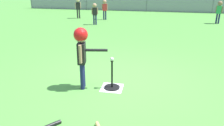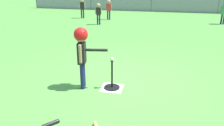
{
  "view_description": "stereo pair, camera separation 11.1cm",
  "coord_description": "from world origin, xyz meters",
  "px_view_note": "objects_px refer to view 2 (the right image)",
  "views": [
    {
      "loc": [
        0.64,
        -4.53,
        2.18
      ],
      "look_at": [
        -0.16,
        -0.33,
        0.55
      ],
      "focal_mm": 37.13,
      "sensor_mm": 36.0,
      "label": 1
    },
    {
      "loc": [
        0.75,
        -4.51,
        2.18
      ],
      "look_at": [
        -0.16,
        -0.33,
        0.55
      ],
      "focal_mm": 37.13,
      "sensor_mm": 36.0,
      "label": 2
    }
  ],
  "objects_px": {
    "baseball_on_tee": "(112,59)",
    "fielder_near_left": "(98,11)",
    "batting_tee": "(112,84)",
    "spare_bat_black": "(47,125)",
    "fielder_deep_left": "(82,5)",
    "fielder_deep_right": "(224,10)",
    "fielder_deep_center": "(109,7)",
    "batter_child": "(82,46)"
  },
  "relations": [
    {
      "from": "baseball_on_tee",
      "to": "fielder_near_left",
      "type": "relative_size",
      "value": 0.08
    },
    {
      "from": "fielder_deep_left",
      "to": "fielder_deep_right",
      "type": "height_order",
      "value": "same"
    },
    {
      "from": "batting_tee",
      "to": "fielder_deep_left",
      "type": "xyz_separation_m",
      "value": [
        -3.3,
        7.76,
        0.59
      ]
    },
    {
      "from": "fielder_deep_left",
      "to": "fielder_near_left",
      "type": "bearing_deg",
      "value": -48.99
    },
    {
      "from": "fielder_deep_left",
      "to": "spare_bat_black",
      "type": "xyz_separation_m",
      "value": [
        2.6,
        -9.25,
        -0.65
      ]
    },
    {
      "from": "fielder_deep_left",
      "to": "baseball_on_tee",
      "type": "bearing_deg",
      "value": -66.96
    },
    {
      "from": "baseball_on_tee",
      "to": "fielder_deep_right",
      "type": "xyz_separation_m",
      "value": [
        3.69,
        7.59,
        0.05
      ]
    },
    {
      "from": "batting_tee",
      "to": "fielder_near_left",
      "type": "height_order",
      "value": "fielder_near_left"
    },
    {
      "from": "fielder_deep_right",
      "to": "fielder_deep_center",
      "type": "height_order",
      "value": "fielder_deep_right"
    },
    {
      "from": "fielder_deep_left",
      "to": "batter_child",
      "type": "bearing_deg",
      "value": -70.9
    },
    {
      "from": "fielder_deep_right",
      "to": "fielder_deep_center",
      "type": "bearing_deg",
      "value": 179.76
    },
    {
      "from": "batting_tee",
      "to": "fielder_deep_right",
      "type": "height_order",
      "value": "fielder_deep_right"
    },
    {
      "from": "fielder_near_left",
      "to": "fielder_deep_center",
      "type": "height_order",
      "value": "fielder_deep_center"
    },
    {
      "from": "fielder_deep_left",
      "to": "fielder_deep_right",
      "type": "relative_size",
      "value": 1.0
    },
    {
      "from": "batting_tee",
      "to": "batter_child",
      "type": "height_order",
      "value": "batter_child"
    },
    {
      "from": "fielder_near_left",
      "to": "spare_bat_black",
      "type": "xyz_separation_m",
      "value": [
        1.3,
        -7.75,
        -0.6
      ]
    },
    {
      "from": "baseball_on_tee",
      "to": "fielder_deep_left",
      "type": "distance_m",
      "value": 8.43
    },
    {
      "from": "baseball_on_tee",
      "to": "fielder_deep_left",
      "type": "height_order",
      "value": "fielder_deep_left"
    },
    {
      "from": "fielder_deep_right",
      "to": "fielder_deep_center",
      "type": "xyz_separation_m",
      "value": [
        -5.52,
        0.02,
        -0.03
      ]
    },
    {
      "from": "spare_bat_black",
      "to": "batter_child",
      "type": "bearing_deg",
      "value": 85.34
    },
    {
      "from": "spare_bat_black",
      "to": "fielder_near_left",
      "type": "bearing_deg",
      "value": 99.53
    },
    {
      "from": "batting_tee",
      "to": "fielder_deep_left",
      "type": "distance_m",
      "value": 8.45
    },
    {
      "from": "batting_tee",
      "to": "baseball_on_tee",
      "type": "bearing_deg",
      "value": -116.57
    },
    {
      "from": "batter_child",
      "to": "fielder_deep_center",
      "type": "xyz_separation_m",
      "value": [
        -1.24,
        7.71,
        -0.24
      ]
    },
    {
      "from": "baseball_on_tee",
      "to": "fielder_deep_center",
      "type": "height_order",
      "value": "fielder_deep_center"
    },
    {
      "from": "fielder_deep_right",
      "to": "fielder_deep_center",
      "type": "relative_size",
      "value": 1.04
    },
    {
      "from": "fielder_deep_center",
      "to": "spare_bat_black",
      "type": "height_order",
      "value": "fielder_deep_center"
    },
    {
      "from": "batting_tee",
      "to": "spare_bat_black",
      "type": "height_order",
      "value": "batting_tee"
    },
    {
      "from": "baseball_on_tee",
      "to": "fielder_deep_center",
      "type": "bearing_deg",
      "value": 103.48
    },
    {
      "from": "spare_bat_black",
      "to": "baseball_on_tee",
      "type": "bearing_deg",
      "value": 64.93
    },
    {
      "from": "batter_child",
      "to": "fielder_deep_left",
      "type": "height_order",
      "value": "batter_child"
    },
    {
      "from": "fielder_deep_right",
      "to": "spare_bat_black",
      "type": "height_order",
      "value": "fielder_deep_right"
    },
    {
      "from": "batting_tee",
      "to": "fielder_deep_center",
      "type": "xyz_separation_m",
      "value": [
        -1.83,
        7.62,
        0.56
      ]
    },
    {
      "from": "baseball_on_tee",
      "to": "batter_child",
      "type": "xyz_separation_m",
      "value": [
        -0.58,
        -0.09,
        0.26
      ]
    },
    {
      "from": "batting_tee",
      "to": "batter_child",
      "type": "bearing_deg",
      "value": -170.99
    },
    {
      "from": "fielder_near_left",
      "to": "spare_bat_black",
      "type": "distance_m",
      "value": 7.88
    },
    {
      "from": "baseball_on_tee",
      "to": "fielder_near_left",
      "type": "bearing_deg",
      "value": 107.69
    },
    {
      "from": "batting_tee",
      "to": "batter_child",
      "type": "relative_size",
      "value": 0.48
    },
    {
      "from": "fielder_near_left",
      "to": "baseball_on_tee",
      "type": "bearing_deg",
      "value": -72.31
    },
    {
      "from": "batting_tee",
      "to": "fielder_near_left",
      "type": "distance_m",
      "value": 6.59
    },
    {
      "from": "batter_child",
      "to": "fielder_near_left",
      "type": "xyz_separation_m",
      "value": [
        -1.41,
        6.35,
        -0.26
      ]
    },
    {
      "from": "batting_tee",
      "to": "spare_bat_black",
      "type": "distance_m",
      "value": 1.64
    }
  ]
}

